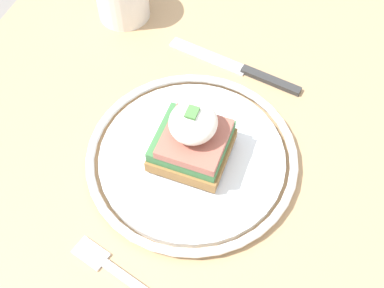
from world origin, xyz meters
TOP-DOWN VIEW (x-y plane):
  - dining_table at (0.00, 0.00)m, footprint 0.88×0.80m
  - plate at (-0.01, 0.06)m, footprint 0.25×0.25m
  - sandwich at (-0.01, 0.05)m, footprint 0.08×0.08m
  - fork at (-0.17, 0.06)m, footprint 0.05×0.16m
  - knife at (0.15, 0.04)m, footprint 0.04×0.19m

SIDE VIEW (x-z plane):
  - dining_table at x=0.00m, z-range 0.24..0.97m
  - fork at x=-0.17m, z-range 0.72..0.73m
  - knife at x=0.15m, z-range 0.72..0.73m
  - plate at x=-0.01m, z-range 0.72..0.74m
  - sandwich at x=-0.01m, z-range 0.73..0.81m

